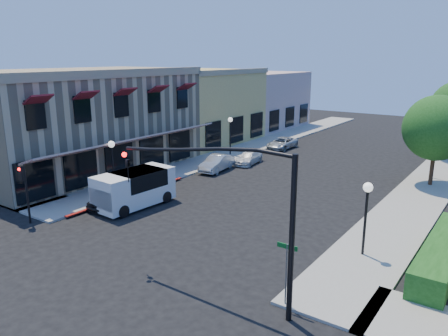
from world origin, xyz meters
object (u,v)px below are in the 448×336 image
Objects in this scene: secondary_signal at (24,183)px; parked_car_b at (217,163)px; lamppost_right_far at (435,144)px; parked_car_d at (282,143)px; white_van at (133,187)px; lamppost_left_near at (112,153)px; street_tree_a at (437,128)px; lamppost_right_near at (367,200)px; lamppost_left_far at (230,126)px; parked_car_c at (248,158)px; signal_mast_arm at (239,199)px; street_name_sign at (287,264)px; parked_car_a at (114,198)px.

secondary_signal is 15.50m from parked_car_b.
lamppost_right_far reaches higher than parked_car_d.
lamppost_right_far reaches higher than white_van.
lamppost_left_near and lamppost_right_far have the same top height.
lamppost_left_near is 0.70× the size of white_van.
secondary_signal is at bearing -117.05° from white_van.
street_tree_a is 14.08m from lamppost_right_near.
lamppost_left_far is 22.02m from lamppost_right_near.
secondary_signal is at bearing -129.21° from street_tree_a.
parked_car_c is at bearing -164.62° from lamppost_right_far.
lamppost_right_near is 16.00m from lamppost_right_far.
secondary_signal is 26.19m from parked_car_d.
signal_mast_arm is at bearing -58.71° from parked_car_b.
white_van reaches higher than parked_car_b.
lamppost_left_far and lamppost_right_far have the same top height.
street_name_sign is at bearing -62.14° from parked_car_d.
parked_car_b reaches higher than parked_car_a.
secondary_signal is 0.92× the size of parked_car_c.
lamppost_right_near is (1.00, 5.80, 1.04)m from street_name_sign.
lamppost_right_far is 0.99× the size of parked_car_c.
lamppost_right_far is (2.64, 22.50, -1.35)m from signal_mast_arm.
signal_mast_arm reaches higher than street_name_sign.
lamppost_left_near is 19.75m from parked_car_d.
signal_mast_arm is 3.20× the size of street_name_sign.
lamppost_right_near is 14.99m from parked_car_a.
parked_car_d is (-14.46, 3.46, -2.17)m from lamppost_right_far.
parked_car_a is 14.21m from parked_car_c.
signal_mast_arm is at bearing -55.00° from lamppost_left_far.
street_tree_a is 22.30m from lamppost_left_near.
lamppost_right_far is at bearing 43.26° from lamppost_left_near.
lamppost_left_near reaches higher than parked_car_c.
secondary_signal is (-13.86, -0.09, -1.77)m from signal_mast_arm.
lamppost_left_near is at bearing -111.91° from parked_car_b.
parked_car_d is at bearing 166.53° from lamppost_right_far.
lamppost_right_far is at bearing 6.71° from lamppost_left_far.
parked_car_a reaches higher than parked_car_c.
street_tree_a reaches higher than parked_car_d.
white_van is (2.74, 5.36, -1.04)m from secondary_signal.
signal_mast_arm is 2.24× the size of lamppost_left_near.
street_tree_a reaches higher than lamppost_right_far.
white_van is 1.26× the size of parked_car_d.
signal_mast_arm reaches higher than lamppost_right_far.
lamppost_left_far and lamppost_right_near have the same top height.
lamppost_right_near is 0.88× the size of parked_car_d.
parked_car_a is (-12.06, 4.50, -3.48)m from signal_mast_arm.
lamppost_left_near is at bearing 139.32° from parked_car_a.
parked_car_b is at bearing -110.46° from parked_car_c.
lamppost_right_far is 0.88× the size of parked_car_d.
lamppost_left_far is 16.30m from parked_car_a.
secondary_signal reaches higher than street_name_sign.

